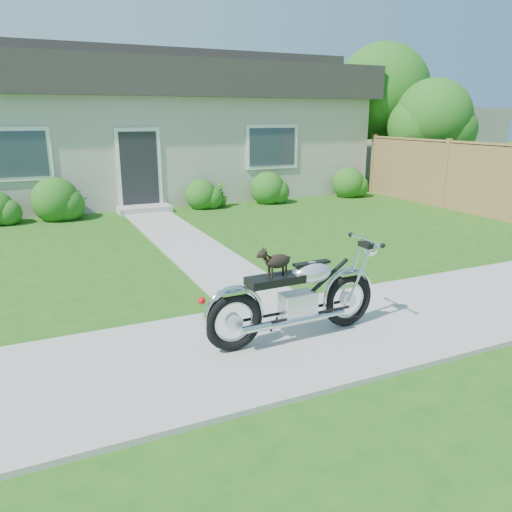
{
  "coord_description": "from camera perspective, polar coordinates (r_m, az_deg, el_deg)",
  "views": [
    {
      "loc": [
        -4.31,
        -4.68,
        2.52
      ],
      "look_at": [
        -1.7,
        1.0,
        0.75
      ],
      "focal_mm": 35.0,
      "sensor_mm": 36.0,
      "label": 1
    }
  ],
  "objects": [
    {
      "name": "tree_far",
      "position": [
        18.84,
        14.65,
        17.32
      ],
      "size": [
        3.22,
        3.22,
        4.94
      ],
      "color": "#3D2B1C",
      "rests_on": "ground"
    },
    {
      "name": "potted_plant_right",
      "position": [
        14.3,
        -4.06,
        7.03
      ],
      "size": [
        0.42,
        0.42,
        0.69
      ],
      "primitive_type": "imported",
      "rotation": [
        0.0,
        0.0,
        4.8
      ],
      "color": "#34681C",
      "rests_on": "ground"
    },
    {
      "name": "fence",
      "position": [
        14.96,
        20.92,
        8.74
      ],
      "size": [
        0.12,
        6.62,
        1.9
      ],
      "color": "olive",
      "rests_on": "ground"
    },
    {
      "name": "shrub_row",
      "position": [
        13.93,
        -7.77,
        7.06
      ],
      "size": [
        10.98,
        1.15,
        1.15
      ],
      "color": "#255E18",
      "rests_on": "ground"
    },
    {
      "name": "motorcycle_with_dog",
      "position": [
        5.71,
        4.84,
        -4.61
      ],
      "size": [
        2.22,
        0.6,
        1.1
      ],
      "rotation": [
        0.0,
        0.0,
        0.03
      ],
      "color": "black",
      "rests_on": "sidewalk"
    },
    {
      "name": "ground",
      "position": [
        6.85,
        16.76,
        -6.51
      ],
      "size": [
        80.0,
        80.0,
        0.0
      ],
      "primitive_type": "plane",
      "color": "#235114",
      "rests_on": "ground"
    },
    {
      "name": "tree_near",
      "position": [
        17.25,
        20.02,
        14.3
      ],
      "size": [
        2.46,
        2.38,
        3.65
      ],
      "color": "#3D2B1C",
      "rests_on": "ground"
    },
    {
      "name": "walkway",
      "position": [
        10.39,
        -8.26,
        1.69
      ],
      "size": [
        1.2,
        8.0,
        0.03
      ],
      "primitive_type": "cube",
      "color": "#9E9B93",
      "rests_on": "ground"
    },
    {
      "name": "sidewalk",
      "position": [
        6.84,
        16.77,
        -6.35
      ],
      "size": [
        24.0,
        2.2,
        0.04
      ],
      "primitive_type": "cube",
      "color": "#9E9B93",
      "rests_on": "ground"
    },
    {
      "name": "potted_plant_left",
      "position": [
        13.45,
        -20.02,
        5.53
      ],
      "size": [
        0.81,
        0.8,
        0.68
      ],
      "primitive_type": "imported",
      "rotation": [
        0.0,
        0.0,
        2.39
      ],
      "color": "#275917",
      "rests_on": "ground"
    },
    {
      "name": "house",
      "position": [
        17.23,
        -10.55,
        14.36
      ],
      "size": [
        12.6,
        7.03,
        4.5
      ],
      "color": "beige",
      "rests_on": "ground"
    }
  ]
}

